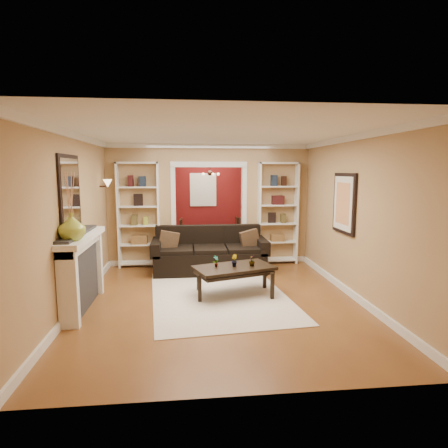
{
  "coord_description": "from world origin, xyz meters",
  "views": [
    {
      "loc": [
        -0.53,
        -7.24,
        2.12
      ],
      "look_at": [
        0.14,
        -0.8,
        1.19
      ],
      "focal_mm": 30.0,
      "sensor_mm": 36.0,
      "label": 1
    }
  ],
  "objects": [
    {
      "name": "floor",
      "position": [
        0.0,
        0.0,
        0.0
      ],
      "size": [
        8.0,
        8.0,
        0.0
      ],
      "primitive_type": "plane",
      "color": "brown",
      "rests_on": "ground"
    },
    {
      "name": "ceiling",
      "position": [
        0.0,
        0.0,
        2.7
      ],
      "size": [
        8.0,
        8.0,
        0.0
      ],
      "primitive_type": "plane",
      "rotation": [
        3.14,
        0.0,
        0.0
      ],
      "color": "white",
      "rests_on": "ground"
    },
    {
      "name": "wall_back",
      "position": [
        0.0,
        4.0,
        1.35
      ],
      "size": [
        8.0,
        0.0,
        8.0
      ],
      "primitive_type": "plane",
      "rotation": [
        1.57,
        0.0,
        0.0
      ],
      "color": "tan",
      "rests_on": "ground"
    },
    {
      "name": "wall_front",
      "position": [
        0.0,
        -4.0,
        1.35
      ],
      "size": [
        8.0,
        0.0,
        8.0
      ],
      "primitive_type": "plane",
      "rotation": [
        -1.57,
        0.0,
        0.0
      ],
      "color": "tan",
      "rests_on": "ground"
    },
    {
      "name": "wall_left",
      "position": [
        -2.25,
        0.0,
        1.35
      ],
      "size": [
        0.0,
        8.0,
        8.0
      ],
      "primitive_type": "plane",
      "rotation": [
        1.57,
        0.0,
        1.57
      ],
      "color": "tan",
      "rests_on": "ground"
    },
    {
      "name": "wall_right",
      "position": [
        2.25,
        0.0,
        1.35
      ],
      "size": [
        0.0,
        8.0,
        8.0
      ],
      "primitive_type": "plane",
      "rotation": [
        1.57,
        0.0,
        -1.57
      ],
      "color": "tan",
      "rests_on": "ground"
    },
    {
      "name": "partition_wall",
      "position": [
        0.0,
        1.2,
        1.35
      ],
      "size": [
        4.5,
        0.15,
        2.7
      ],
      "primitive_type": "cube",
      "color": "tan",
      "rests_on": "floor"
    },
    {
      "name": "red_back_panel",
      "position": [
        0.0,
        3.97,
        1.32
      ],
      "size": [
        4.44,
        0.04,
        2.64
      ],
      "primitive_type": "cube",
      "color": "maroon",
      "rests_on": "floor"
    },
    {
      "name": "dining_window",
      "position": [
        0.0,
        3.93,
        1.55
      ],
      "size": [
        0.78,
        0.03,
        0.98
      ],
      "primitive_type": "cube",
      "color": "#8CA5CC",
      "rests_on": "wall_back"
    },
    {
      "name": "area_rug",
      "position": [
        0.02,
        -1.09,
        0.01
      ],
      "size": [
        2.51,
        3.32,
        0.01
      ],
      "primitive_type": "cube",
      "rotation": [
        0.0,
        0.0,
        0.09
      ],
      "color": "silver",
      "rests_on": "floor"
    },
    {
      "name": "sofa",
      "position": [
        -0.04,
        0.45,
        0.47
      ],
      "size": [
        2.39,
        1.03,
        0.94
      ],
      "primitive_type": "cube",
      "color": "black",
      "rests_on": "floor"
    },
    {
      "name": "pillow_left",
      "position": [
        -0.89,
        0.43,
        0.65
      ],
      "size": [
        0.4,
        0.17,
        0.39
      ],
      "primitive_type": "cube",
      "rotation": [
        0.0,
        0.0,
        0.16
      ],
      "color": "brown",
      "rests_on": "sofa"
    },
    {
      "name": "pillow_right",
      "position": [
        0.81,
        0.43,
        0.65
      ],
      "size": [
        0.4,
        0.19,
        0.39
      ],
      "primitive_type": "cube",
      "rotation": [
        0.0,
        0.0,
        0.22
      ],
      "color": "brown",
      "rests_on": "sofa"
    },
    {
      "name": "coffee_table",
      "position": [
        0.28,
        -1.09,
        0.25
      ],
      "size": [
        1.47,
        1.09,
        0.5
      ],
      "primitive_type": "cube",
      "rotation": [
        0.0,
        0.0,
        0.32
      ],
      "color": "black",
      "rests_on": "floor"
    },
    {
      "name": "plant_left",
      "position": [
        -0.03,
        -1.09,
        0.6
      ],
      "size": [
        0.12,
        0.12,
        0.2
      ],
      "primitive_type": "imported",
      "rotation": [
        0.0,
        0.0,
        0.72
      ],
      "color": "#336626",
      "rests_on": "coffee_table"
    },
    {
      "name": "plant_center",
      "position": [
        0.28,
        -1.09,
        0.6
      ],
      "size": [
        0.11,
        0.13,
        0.21
      ],
      "primitive_type": "imported",
      "rotation": [
        0.0,
        0.0,
        1.79
      ],
      "color": "#336626",
      "rests_on": "coffee_table"
    },
    {
      "name": "plant_right",
      "position": [
        0.58,
        -1.09,
        0.59
      ],
      "size": [
        0.13,
        0.13,
        0.18
      ],
      "primitive_type": "imported",
      "rotation": [
        0.0,
        0.0,
        4.32
      ],
      "color": "#336626",
      "rests_on": "coffee_table"
    },
    {
      "name": "bookshelf_left",
      "position": [
        -1.55,
        1.03,
        1.15
      ],
      "size": [
        0.9,
        0.3,
        2.3
      ],
      "primitive_type": "cube",
      "color": "white",
      "rests_on": "floor"
    },
    {
      "name": "bookshelf_right",
      "position": [
        1.55,
        1.03,
        1.15
      ],
      "size": [
        0.9,
        0.3,
        2.3
      ],
      "primitive_type": "cube",
      "color": "white",
      "rests_on": "floor"
    },
    {
      "name": "fireplace",
      "position": [
        -2.09,
        -1.5,
        0.58
      ],
      "size": [
        0.32,
        1.7,
        1.16
      ],
      "primitive_type": "cube",
      "color": "white",
      "rests_on": "floor"
    },
    {
      "name": "vase",
      "position": [
        -2.09,
        -1.98,
        1.35
      ],
      "size": [
        0.37,
        0.37,
        0.38
      ],
      "primitive_type": "imported",
      "rotation": [
        0.0,
        0.0,
        -0.02
      ],
      "color": "#98A836",
      "rests_on": "fireplace"
    },
    {
      "name": "mirror",
      "position": [
        -2.23,
        -1.5,
        1.8
      ],
      "size": [
        0.03,
        0.95,
        1.1
      ],
      "primitive_type": "cube",
      "color": "silver",
      "rests_on": "wall_left"
    },
    {
      "name": "wall_sconce",
      "position": [
        -2.15,
        0.55,
        1.83
      ],
      "size": [
        0.18,
        0.18,
        0.22
      ],
      "primitive_type": "cube",
      "color": "#FFE0A5",
      "rests_on": "wall_left"
    },
    {
      "name": "framed_art",
      "position": [
        2.21,
        -1.0,
        1.55
      ],
      "size": [
        0.04,
        0.85,
        1.05
      ],
      "primitive_type": "cube",
      "color": "black",
      "rests_on": "wall_right"
    },
    {
      "name": "dining_table",
      "position": [
        0.13,
        2.78,
        0.26
      ],
      "size": [
        1.5,
        0.84,
        0.53
      ],
      "primitive_type": "imported",
      "rotation": [
        0.0,
        0.0,
        1.57
      ],
      "color": "black",
      "rests_on": "floor"
    },
    {
      "name": "dining_chair_nw",
      "position": [
        -0.42,
        2.48,
        0.44
      ],
      "size": [
        0.44,
        0.44,
        0.88
      ],
      "primitive_type": "cube",
      "rotation": [
        0.0,
        0.0,
        1.57
      ],
      "color": "black",
      "rests_on": "floor"
    },
    {
      "name": "dining_chair_ne",
      "position": [
        0.68,
        2.48,
        0.45
      ],
      "size": [
        0.5,
        0.5,
        0.89
      ],
      "primitive_type": "cube",
      "rotation": [
        0.0,
        0.0,
        -1.7
      ],
      "color": "black",
      "rests_on": "floor"
    },
    {
      "name": "dining_chair_sw",
      "position": [
        -0.42,
        3.08,
        0.42
      ],
      "size": [
        0.51,
        0.51,
        0.83
      ],
      "primitive_type": "cube",
      "rotation": [
        0.0,
        0.0,
        1.85
      ],
      "color": "black",
      "rests_on": "floor"
    },
    {
      "name": "dining_chair_se",
      "position": [
        0.68,
        3.08,
        0.42
      ],
      "size": [
        0.55,
        0.55,
        0.84
      ],
      "primitive_type": "cube",
      "rotation": [
        0.0,
        0.0,
        -1.14
      ],
      "color": "black",
      "rests_on": "floor"
    },
    {
      "name": "chandelier",
      "position": [
        0.0,
        2.7,
        2.02
      ],
      "size": [
        0.5,
        0.5,
        0.3
      ],
      "primitive_type": "cube",
      "color": "#351F18",
      "rests_on": "ceiling"
    }
  ]
}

